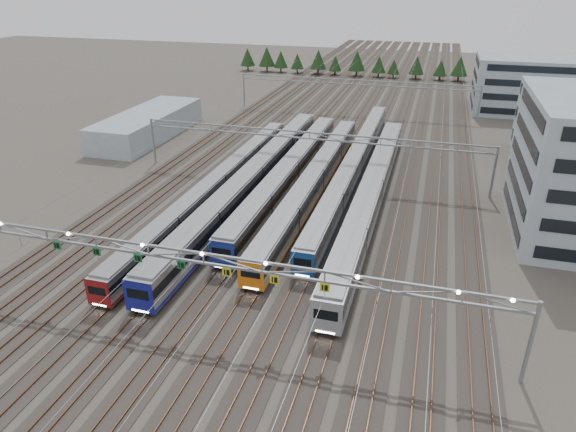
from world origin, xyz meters
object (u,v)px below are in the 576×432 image
(gantry_far, at_px, (355,86))
(train_b, at_px, (253,179))
(gantry_mid, at_px, (309,141))
(train_a, at_px, (218,185))
(gantry_near, at_px, (203,261))
(train_e, at_px, (354,163))
(depot_bldg_north, at_px, (523,84))
(train_f, at_px, (372,191))
(train_c, at_px, (289,172))
(train_d, at_px, (314,180))
(west_shed, at_px, (148,124))
(depot_bldg_mid, at_px, (563,124))

(gantry_far, bearing_deg, train_b, -97.25)
(gantry_mid, xyz_separation_m, gantry_far, (0.00, 45.00, 0.00))
(train_a, height_order, gantry_near, gantry_near)
(train_a, height_order, train_e, train_e)
(gantry_far, distance_m, depot_bldg_north, 40.32)
(train_b, xyz_separation_m, train_f, (18.00, 0.04, -0.04))
(train_e, bearing_deg, train_b, -138.73)
(train_e, relative_size, gantry_far, 1.21)
(train_c, distance_m, depot_bldg_north, 74.10)
(gantry_near, height_order, gantry_mid, gantry_near)
(train_d, distance_m, gantry_mid, 7.40)
(train_d, relative_size, gantry_near, 1.02)
(train_a, bearing_deg, depot_bldg_north, 54.52)
(gantry_far, distance_m, west_shed, 48.61)
(train_b, distance_m, train_d, 9.32)
(train_f, bearing_deg, train_a, -172.18)
(gantry_far, distance_m, depot_bldg_mid, 46.78)
(train_a, relative_size, train_b, 0.91)
(train_f, distance_m, depot_bldg_north, 71.52)
(depot_bldg_north, bearing_deg, west_shed, -149.80)
(gantry_near, xyz_separation_m, gantry_mid, (0.05, 40.12, -0.70))
(train_c, bearing_deg, west_shed, 152.82)
(gantry_mid, xyz_separation_m, depot_bldg_mid, (40.56, 21.71, 0.17))
(train_f, bearing_deg, depot_bldg_north, 67.91)
(train_b, distance_m, train_c, 6.15)
(train_a, relative_size, train_e, 0.88)
(train_c, relative_size, depot_bldg_mid, 3.42)
(depot_bldg_mid, bearing_deg, train_b, -147.84)
(train_d, distance_m, gantry_near, 34.92)
(train_a, distance_m, train_d, 14.57)
(depot_bldg_north, bearing_deg, train_a, -125.48)
(gantry_near, bearing_deg, depot_bldg_north, 68.78)
(gantry_near, bearing_deg, train_c, 93.48)
(train_c, bearing_deg, depot_bldg_mid, 30.84)
(gantry_near, bearing_deg, west_shed, 124.52)
(gantry_near, distance_m, gantry_far, 85.12)
(train_e, bearing_deg, gantry_far, 99.31)
(train_c, height_order, train_e, train_c)
(train_a, xyz_separation_m, west_shed, (-26.17, 25.30, 0.50))
(depot_bldg_mid, distance_m, west_shed, 78.45)
(depot_bldg_north, bearing_deg, gantry_near, -111.22)
(train_b, relative_size, depot_bldg_mid, 4.13)
(train_d, xyz_separation_m, depot_bldg_north, (35.86, 63.78, 4.27))
(train_b, bearing_deg, gantry_near, -78.20)
(depot_bldg_north, bearing_deg, train_f, -112.09)
(train_f, height_order, depot_bldg_north, depot_bldg_north)
(train_b, relative_size, train_d, 1.15)
(train_a, xyz_separation_m, train_e, (18.00, 14.90, 0.01))
(gantry_mid, relative_size, gantry_far, 1.00)
(train_b, bearing_deg, depot_bldg_mid, 32.16)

